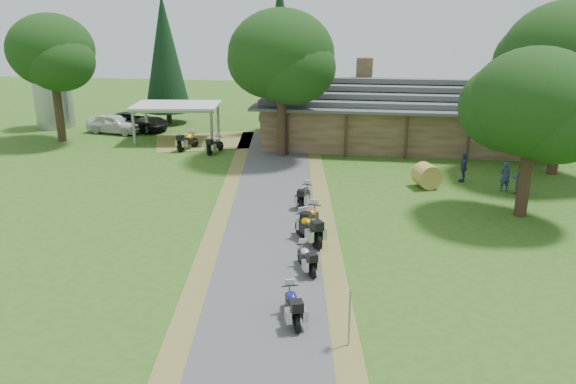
# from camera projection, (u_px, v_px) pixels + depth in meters

# --- Properties ---
(ground) EXTENTS (120.00, 120.00, 0.00)m
(ground) POSITION_uv_depth(u_px,v_px,m) (264.00, 290.00, 20.21)
(ground) COLOR #325A19
(ground) RESTS_ON ground
(driveway) EXTENTS (51.95, 51.95, 0.00)m
(driveway) POSITION_uv_depth(u_px,v_px,m) (270.00, 245.00, 24.04)
(driveway) COLOR #47484A
(driveway) RESTS_ON ground
(lodge) EXTENTS (21.40, 9.40, 4.90)m
(lodge) POSITION_uv_depth(u_px,v_px,m) (404.00, 111.00, 41.20)
(lodge) COLOR brown
(lodge) RESTS_ON ground
(silo) EXTENTS (3.35, 3.35, 6.30)m
(silo) POSITION_uv_depth(u_px,v_px,m) (52.00, 90.00, 47.03)
(silo) COLOR gray
(silo) RESTS_ON ground
(carport) EXTENTS (6.86, 5.03, 2.76)m
(carport) POSITION_uv_depth(u_px,v_px,m) (178.00, 122.00, 42.79)
(carport) COLOR beige
(carport) RESTS_ON ground
(car_white_sedan) EXTENTS (3.52, 6.22, 1.96)m
(car_white_sedan) POSITION_uv_depth(u_px,v_px,m) (114.00, 121.00, 45.30)
(car_white_sedan) COLOR silver
(car_white_sedan) RESTS_ON ground
(car_dark_suv) EXTENTS (3.27, 6.33, 2.33)m
(car_dark_suv) POSITION_uv_depth(u_px,v_px,m) (134.00, 117.00, 46.05)
(car_dark_suv) COLOR black
(car_dark_suv) RESTS_ON ground
(motorcycle_row_a) EXTENTS (1.11, 1.87, 1.21)m
(motorcycle_row_a) POSITION_uv_depth(u_px,v_px,m) (293.00, 304.00, 18.06)
(motorcycle_row_a) COLOR navy
(motorcycle_row_a) RESTS_ON ground
(motorcycle_row_b) EXTENTS (1.20, 1.73, 1.14)m
(motorcycle_row_b) POSITION_uv_depth(u_px,v_px,m) (306.00, 257.00, 21.51)
(motorcycle_row_b) COLOR #B2B4BA
(motorcycle_row_b) RESTS_ON ground
(motorcycle_row_c) EXTENTS (1.69, 2.10, 1.41)m
(motorcycle_row_c) POSITION_uv_depth(u_px,v_px,m) (308.00, 227.00, 24.10)
(motorcycle_row_c) COLOR #CD8900
(motorcycle_row_c) RESTS_ON ground
(motorcycle_row_d) EXTENTS (1.00, 2.07, 1.36)m
(motorcycle_row_d) POSITION_uv_depth(u_px,v_px,m) (311.00, 218.00, 25.26)
(motorcycle_row_d) COLOR orange
(motorcycle_row_d) RESTS_ON ground
(motorcycle_row_e) EXTENTS (0.81, 1.82, 1.20)m
(motorcycle_row_e) POSITION_uv_depth(u_px,v_px,m) (305.00, 195.00, 28.65)
(motorcycle_row_e) COLOR black
(motorcycle_row_e) RESTS_ON ground
(motorcycle_carport_a) EXTENTS (1.31, 2.07, 1.35)m
(motorcycle_carport_a) POSITION_uv_depth(u_px,v_px,m) (188.00, 140.00, 40.09)
(motorcycle_carport_a) COLOR #EDB501
(motorcycle_carport_a) RESTS_ON ground
(motorcycle_carport_b) EXTENTS (1.07, 1.95, 1.27)m
(motorcycle_carport_b) POSITION_uv_depth(u_px,v_px,m) (215.00, 144.00, 39.16)
(motorcycle_carport_b) COLOR slate
(motorcycle_carport_b) RESTS_ON ground
(person_a) EXTENTS (0.63, 0.50, 1.97)m
(person_a) POSITION_uv_depth(u_px,v_px,m) (505.00, 174.00, 30.87)
(person_a) COLOR navy
(person_a) RESTS_ON ground
(person_b) EXTENTS (0.67, 0.58, 1.99)m
(person_b) POSITION_uv_depth(u_px,v_px,m) (520.00, 176.00, 30.36)
(person_b) COLOR navy
(person_b) RESTS_ON ground
(person_c) EXTENTS (0.56, 0.67, 2.04)m
(person_c) POSITION_uv_depth(u_px,v_px,m) (464.00, 165.00, 32.50)
(person_c) COLOR navy
(person_c) RESTS_ON ground
(hay_bale) EXTENTS (1.70, 1.63, 1.35)m
(hay_bale) POSITION_uv_depth(u_px,v_px,m) (427.00, 176.00, 31.59)
(hay_bale) COLOR #A8883D
(hay_bale) RESTS_ON ground
(sign_post) EXTENTS (0.34, 0.06, 1.91)m
(sign_post) POSITION_uv_depth(u_px,v_px,m) (349.00, 317.00, 16.58)
(sign_post) COLOR gray
(sign_post) RESTS_ON ground
(oak_lodge_left) EXTENTS (6.93, 6.93, 10.97)m
(oak_lodge_left) POSITION_uv_depth(u_px,v_px,m) (281.00, 75.00, 36.75)
(oak_lodge_left) COLOR black
(oak_lodge_left) RESTS_ON ground
(oak_lodge_right) EXTENTS (7.65, 7.65, 11.25)m
(oak_lodge_right) POSITION_uv_depth(u_px,v_px,m) (566.00, 81.00, 32.64)
(oak_lodge_right) COLOR black
(oak_lodge_right) RESTS_ON ground
(oak_driveway) EXTENTS (5.99, 5.99, 8.94)m
(oak_driveway) POSITION_uv_depth(u_px,v_px,m) (532.00, 125.00, 26.10)
(oak_driveway) COLOR black
(oak_driveway) RESTS_ON ground
(oak_silo) EXTENTS (6.21, 6.21, 10.89)m
(oak_silo) POSITION_uv_depth(u_px,v_px,m) (53.00, 68.00, 41.20)
(oak_silo) COLOR black
(oak_silo) RESTS_ON ground
(cedar_near) EXTENTS (3.60, 3.60, 11.97)m
(cedar_near) POSITION_uv_depth(u_px,v_px,m) (280.00, 57.00, 44.35)
(cedar_near) COLOR black
(cedar_near) RESTS_ON ground
(cedar_far) EXTENTS (3.97, 3.97, 10.89)m
(cedar_far) POSITION_uv_depth(u_px,v_px,m) (165.00, 60.00, 47.94)
(cedar_far) COLOR black
(cedar_far) RESTS_ON ground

